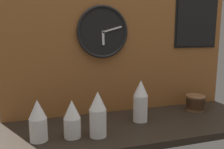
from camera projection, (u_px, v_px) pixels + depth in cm
name	position (u px, v px, depth cm)	size (l,w,h in cm)	color
ground_plane	(136.00, 126.00, 146.37)	(160.00, 56.00, 4.00)	black
wall_tiled_back	(122.00, 36.00, 161.83)	(160.00, 3.00, 105.00)	#A3602D
cup_stack_center_left	(98.00, 114.00, 125.46)	(9.19, 9.19, 24.62)	white
cup_stack_far_left	(38.00, 120.00, 120.43)	(9.19, 9.19, 21.69)	white
cup_stack_left	(72.00, 119.00, 124.76)	(9.19, 9.19, 20.23)	white
cup_stack_center_right	(141.00, 101.00, 147.36)	(9.19, 9.19, 26.08)	white
bowl_stack_far_right	(195.00, 102.00, 169.17)	(13.50, 13.50, 11.09)	brown
wall_clock	(103.00, 32.00, 154.10)	(34.30, 2.70, 34.30)	black
menu_board	(197.00, 17.00, 174.47)	(35.60, 1.32, 44.73)	black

